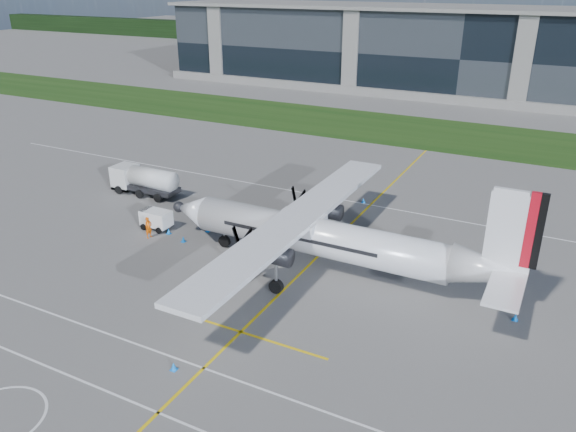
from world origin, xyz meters
TOP-DOWN VIEW (x-y plane):
  - ground at (0.00, 40.00)m, footprint 400.00×400.00m
  - grass_strip at (0.00, 48.00)m, footprint 400.00×18.00m
  - terminal_building at (0.00, 80.00)m, footprint 120.00×20.00m
  - tree_line at (0.00, 140.00)m, footprint 400.00×6.00m
  - yellow_taxiway_centerline at (3.00, 10.00)m, footprint 0.20×70.00m
  - white_lane_line at (0.00, -14.00)m, footprint 90.00×0.15m
  - turboprop_aircraft at (4.77, 3.72)m, footprint 28.10×29.15m
  - fuel_tanker_truck at (-18.95, 10.15)m, footprint 7.76×2.52m
  - baggage_tug at (-11.93, 4.01)m, footprint 2.82×1.69m
  - ground_crew_person at (-11.29, 2.23)m, footprint 0.74×0.95m
  - safety_cone_portwing at (1.58, -10.89)m, footprint 0.36×0.36m
  - safety_cone_fwd at (-10.29, 3.58)m, footprint 0.36×0.36m
  - safety_cone_nose_stbd at (-7.55, 5.53)m, footprint 0.36×0.36m
  - safety_cone_tail at (18.13, 3.34)m, footprint 0.36×0.36m
  - safety_cone_nose_port at (-8.18, 2.89)m, footprint 0.36×0.36m
  - safety_cone_stbdwing at (2.16, 18.24)m, footprint 0.36×0.36m

SIDE VIEW (x-z plane):
  - ground at x=0.00m, z-range 0.00..0.00m
  - yellow_taxiway_centerline at x=3.00m, z-range 0.00..0.01m
  - white_lane_line at x=0.00m, z-range 0.00..0.01m
  - grass_strip at x=0.00m, z-range 0.00..0.04m
  - safety_cone_portwing at x=1.58m, z-range 0.00..0.50m
  - safety_cone_fwd at x=-10.29m, z-range 0.00..0.50m
  - safety_cone_nose_stbd at x=-7.55m, z-range 0.00..0.50m
  - safety_cone_tail at x=18.13m, z-range 0.00..0.50m
  - safety_cone_nose_port at x=-8.18m, z-range 0.00..0.50m
  - safety_cone_stbdwing at x=2.16m, z-range 0.00..0.50m
  - baggage_tug at x=-11.93m, z-range 0.00..1.69m
  - ground_crew_person at x=-11.29m, z-range 0.00..2.15m
  - fuel_tanker_truck at x=-18.95m, z-range 0.00..2.91m
  - tree_line at x=0.00m, z-range 0.00..6.00m
  - turboprop_aircraft at x=4.77m, z-range 0.00..8.74m
  - terminal_building at x=0.00m, z-range 0.00..15.00m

